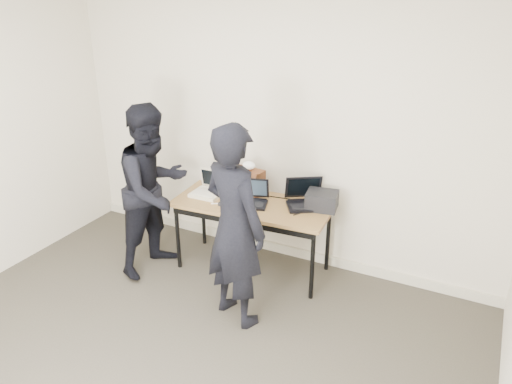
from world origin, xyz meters
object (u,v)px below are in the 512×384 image
Objects in this scene: leather_satchel at (246,180)px; equipment_box at (322,200)px; laptop_center at (252,198)px; laptop_right at (305,199)px; laptop_beige at (208,190)px; person_observer at (154,190)px; person_typist at (235,226)px; desk at (252,209)px.

equipment_box is at bearing 4.76° from leather_satchel.
leather_satchel is at bearing 111.75° from laptop_center.
laptop_right is 0.17m from equipment_box.
laptop_beige is 0.39m from leather_satchel.
person_observer reaches higher than leather_satchel.
person_typist is (0.40, -0.96, 0.01)m from leather_satchel.
person_typist reaches higher than person_observer.
laptop_beige is 0.17× the size of person_typist.
person_observer reaches higher than desk.
laptop_center is 0.78m from person_typist.
leather_satchel is (-0.64, 0.03, 0.07)m from laptop_right.
equipment_box is at bearing 13.04° from desk.
laptop_center is 0.94m from person_observer.
equipment_box is (0.63, 0.19, 0.14)m from desk.
laptop_beige is 0.48m from laptop_center.
laptop_right is at bearing -84.43° from person_typist.
leather_satchel is 1.04m from person_typist.
equipment_box is (0.81, -0.04, -0.05)m from leather_satchel.
laptop_right is at bearing 177.92° from equipment_box.
desk is at bearing -57.62° from person_observer.
desk is 0.67m from equipment_box.
laptop_center is 0.50m from laptop_right.
laptop_beige reaches higher than desk.
person_observer is at bearing -173.96° from laptop_center.
desk is at bearing -83.56° from laptop_center.
laptop_center is 0.96× the size of leather_satchel.
person_typist is (0.22, -0.73, 0.20)m from desk.
laptop_beige is 0.77× the size of leather_satchel.
laptop_right is 0.65m from leather_satchel.
person_observer is (-1.32, -0.56, 0.06)m from laptop_right.
leather_satchel is (0.30, 0.23, 0.08)m from laptop_beige.
person_observer reaches higher than laptop_right.
person_observer is at bearing -136.88° from laptop_beige.
leather_satchel is (-0.18, 0.22, 0.08)m from laptop_center.
laptop_center reaches higher than equipment_box.
laptop_right is at bearing 11.38° from laptop_beige.
laptop_beige is at bearing 176.09° from desk.
laptop_center is 0.66m from equipment_box.
person_observer is (-0.68, -0.59, -0.01)m from leather_satchel.
person_typist reaches higher than desk.
laptop_beige reaches higher than equipment_box.
laptop_beige is at bearing 163.76° from laptop_center.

